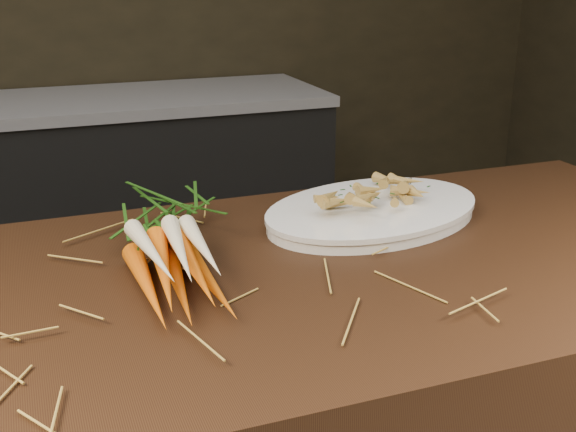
% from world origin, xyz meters
% --- Properties ---
extents(back_counter, '(1.82, 0.62, 0.84)m').
position_xyz_m(back_counter, '(0.30, 2.18, 0.42)').
color(back_counter, black).
rests_on(back_counter, ground).
extents(root_veg_bunch, '(0.17, 0.47, 0.09)m').
position_xyz_m(root_veg_bunch, '(0.24, 0.40, 0.94)').
color(root_veg_bunch, '#D35908').
rests_on(root_veg_bunch, main_counter).
extents(serving_platter, '(0.48, 0.38, 0.02)m').
position_xyz_m(serving_platter, '(0.62, 0.45, 0.91)').
color(serving_platter, white).
rests_on(serving_platter, main_counter).
extents(roasted_veg_heap, '(0.24, 0.20, 0.05)m').
position_xyz_m(roasted_veg_heap, '(0.62, 0.45, 0.95)').
color(roasted_veg_heap, '#A47D36').
rests_on(roasted_veg_heap, serving_platter).
extents(serving_fork, '(0.10, 0.14, 0.00)m').
position_xyz_m(serving_fork, '(0.77, 0.47, 0.92)').
color(serving_fork, silver).
rests_on(serving_fork, serving_platter).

